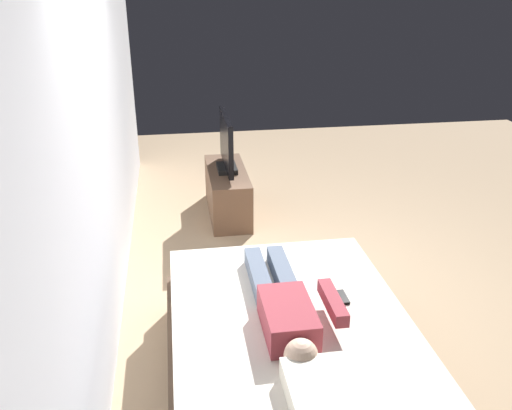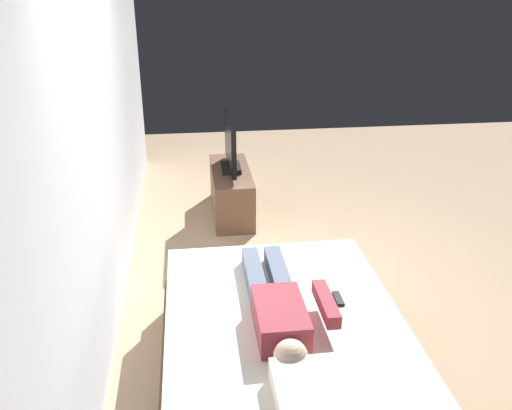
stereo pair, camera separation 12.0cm
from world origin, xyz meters
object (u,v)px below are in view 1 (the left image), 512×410
object	(u,v)px
pillow	(324,397)
tv	(226,144)
person	(286,307)
bed	(291,358)
tv_stand	(227,192)
remote	(343,297)

from	to	relation	value
pillow	tv	distance (m)	3.48
pillow	person	size ratio (longest dim) A/B	0.38
bed	tv	world-z (taller)	tv
pillow	tv	xyz separation A→B (m)	(3.47, 0.09, 0.18)
person	tv_stand	distance (m)	2.77
tv_stand	tv	size ratio (longest dim) A/B	1.25
person	tv_stand	bearing A→B (deg)	1.23
person	tv_stand	xyz separation A→B (m)	(2.74, 0.06, -0.37)
tv_stand	remote	bearing A→B (deg)	-169.86
person	remote	distance (m)	0.44
bed	person	distance (m)	0.36
person	tv	bearing A→B (deg)	1.23
bed	tv_stand	size ratio (longest dim) A/B	1.86
tv	remote	bearing A→B (deg)	-169.86
tv_stand	person	bearing A→B (deg)	-178.77
bed	pillow	bearing A→B (deg)	-180.00
remote	tv_stand	distance (m)	2.65
pillow	remote	xyz separation A→B (m)	(0.88, -0.37, -0.05)
pillow	tv	bearing A→B (deg)	1.54
tv_stand	tv	distance (m)	0.53
remote	tv	xyz separation A→B (m)	(2.59, 0.46, 0.24)
pillow	remote	bearing A→B (deg)	-22.77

